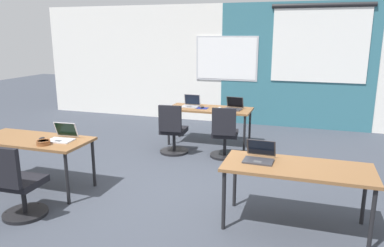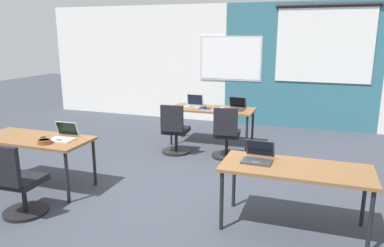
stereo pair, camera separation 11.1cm
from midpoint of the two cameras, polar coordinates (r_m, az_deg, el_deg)
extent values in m
plane|color=#383D47|center=(5.34, -3.03, -9.66)|extent=(24.00, 24.00, 0.00)
cube|color=silver|center=(8.96, 7.19, 9.01)|extent=(10.00, 0.20, 2.80)
cube|color=#336B7A|center=(8.67, 16.66, 8.40)|extent=(3.40, 0.01, 2.80)
cube|color=#B7B7BC|center=(8.87, 6.32, 9.94)|extent=(1.48, 0.02, 1.04)
cube|color=white|center=(8.86, 6.32, 9.94)|extent=(1.40, 0.02, 0.96)
cube|color=white|center=(8.61, 20.06, 11.19)|extent=(2.00, 0.02, 1.58)
cylinder|color=black|center=(8.63, 20.54, 16.75)|extent=(2.10, 0.10, 0.10)
cube|color=brown|center=(5.53, -22.63, -2.20)|extent=(1.60, 0.70, 0.04)
cylinder|color=black|center=(4.97, -18.10, -7.95)|extent=(0.04, 0.04, 0.68)
cylinder|color=black|center=(6.34, -25.57, -3.96)|extent=(0.04, 0.04, 0.68)
cylinder|color=black|center=(5.42, -14.28, -5.85)|extent=(0.04, 0.04, 0.68)
cube|color=brown|center=(4.18, 16.45, -6.68)|extent=(1.60, 0.70, 0.04)
cylinder|color=black|center=(4.14, 5.36, -11.80)|extent=(0.04, 0.04, 0.68)
cylinder|color=black|center=(4.09, 26.53, -13.60)|extent=(0.04, 0.04, 0.68)
cylinder|color=black|center=(4.67, 7.17, -8.76)|extent=(0.04, 0.04, 0.68)
cylinder|color=black|center=(4.63, 25.67, -10.29)|extent=(0.04, 0.04, 0.68)
cube|color=brown|center=(7.13, 3.60, 2.23)|extent=(1.60, 0.70, 0.04)
cylinder|color=black|center=(7.17, -2.80, -0.65)|extent=(0.04, 0.04, 0.68)
cylinder|color=black|center=(6.77, 8.90, -1.67)|extent=(0.04, 0.04, 0.68)
cylinder|color=black|center=(7.71, -1.13, 0.39)|extent=(0.04, 0.04, 0.68)
cylinder|color=black|center=(7.34, 9.76, -0.49)|extent=(0.04, 0.04, 0.68)
cube|color=#9E9EA3|center=(7.22, 0.55, 2.62)|extent=(0.33, 0.23, 0.02)
cube|color=#4C4C4F|center=(7.17, 0.42, 2.63)|extent=(0.09, 0.06, 0.00)
cube|color=#9E9EA3|center=(7.33, 0.91, 3.71)|extent=(0.33, 0.05, 0.22)
cube|color=black|center=(7.32, 0.89, 3.71)|extent=(0.30, 0.04, 0.19)
cube|color=navy|center=(7.11, 2.45, 2.38)|extent=(0.22, 0.19, 0.00)
ellipsoid|color=black|center=(7.11, 2.45, 2.53)|extent=(0.08, 0.11, 0.03)
cylinder|color=black|center=(6.79, -1.97, -4.29)|extent=(0.52, 0.52, 0.04)
cylinder|color=black|center=(6.74, -1.99, -2.75)|extent=(0.06, 0.06, 0.34)
cube|color=black|center=(6.68, -2.00, -1.02)|extent=(0.48, 0.48, 0.08)
cube|color=black|center=(6.38, -2.63, 0.77)|extent=(0.40, 0.10, 0.46)
sphere|color=black|center=(7.01, -1.46, -3.70)|extent=(0.04, 0.04, 0.04)
sphere|color=black|center=(6.67, -0.29, -4.60)|extent=(0.04, 0.04, 0.04)
sphere|color=black|center=(6.79, -3.95, -4.31)|extent=(0.04, 0.04, 0.04)
cube|color=silver|center=(5.26, -18.97, -2.36)|extent=(0.34, 0.25, 0.02)
cube|color=#4C4C4F|center=(5.22, -19.30, -2.40)|extent=(0.09, 0.07, 0.00)
cube|color=silver|center=(5.36, -18.16, -0.78)|extent=(0.33, 0.10, 0.21)
cube|color=black|center=(5.35, -18.19, -0.77)|extent=(0.30, 0.09, 0.18)
ellipsoid|color=black|center=(5.41, -21.46, -2.04)|extent=(0.07, 0.10, 0.03)
cylinder|color=black|center=(5.00, -23.66, -12.34)|extent=(0.52, 0.52, 0.04)
cylinder|color=black|center=(4.92, -23.88, -10.34)|extent=(0.06, 0.06, 0.34)
cube|color=black|center=(4.85, -24.12, -8.06)|extent=(0.46, 0.46, 0.08)
cube|color=black|center=(4.59, -26.48, -5.93)|extent=(0.40, 0.07, 0.46)
sphere|color=black|center=(5.16, -21.96, -11.33)|extent=(0.04, 0.04, 0.04)
sphere|color=black|center=(4.82, -22.16, -13.18)|extent=(0.04, 0.04, 0.04)
sphere|color=black|center=(5.09, -26.15, -12.10)|extent=(0.04, 0.04, 0.04)
cube|color=#333338|center=(4.21, 10.70, -5.79)|extent=(0.34, 0.24, 0.02)
cube|color=#4C4C4F|center=(4.16, 10.57, -5.88)|extent=(0.09, 0.06, 0.00)
cube|color=#333338|center=(4.33, 11.16, -3.75)|extent=(0.33, 0.11, 0.20)
cube|color=black|center=(4.32, 11.15, -3.74)|extent=(0.30, 0.09, 0.18)
cube|color=#333338|center=(7.00, 7.11, 2.16)|extent=(0.35, 0.26, 0.02)
cube|color=#4C4C4F|center=(6.95, 6.97, 2.16)|extent=(0.10, 0.07, 0.00)
cube|color=#333338|center=(7.11, 7.51, 3.27)|extent=(0.34, 0.11, 0.21)
cube|color=black|center=(7.11, 7.50, 3.27)|extent=(0.30, 0.09, 0.19)
cube|color=#23512D|center=(7.06, 5.13, 2.25)|extent=(0.22, 0.19, 0.00)
ellipsoid|color=silver|center=(7.05, 5.13, 2.40)|extent=(0.07, 0.11, 0.03)
cylinder|color=black|center=(6.59, 5.81, -4.94)|extent=(0.52, 0.52, 0.04)
cylinder|color=black|center=(6.53, 5.85, -3.36)|extent=(0.06, 0.06, 0.34)
cube|color=black|center=(6.47, 5.90, -1.58)|extent=(0.49, 0.49, 0.08)
cube|color=black|center=(6.16, 5.72, 0.24)|extent=(0.40, 0.11, 0.46)
sphere|color=black|center=(6.81, 6.02, -4.30)|extent=(0.04, 0.04, 0.04)
sphere|color=black|center=(6.50, 7.70, -5.23)|extent=(0.04, 0.04, 0.04)
sphere|color=black|center=(6.54, 3.80, -5.01)|extent=(0.04, 0.04, 0.04)
cylinder|color=brown|center=(5.16, -21.26, -2.66)|extent=(0.17, 0.17, 0.05)
torus|color=brown|center=(5.15, -21.28, -2.36)|extent=(0.18, 0.18, 0.02)
cylinder|color=gold|center=(5.15, -21.28, -2.43)|extent=(0.14, 0.14, 0.01)
camera|label=1|loc=(0.06, -89.36, 0.16)|focal=34.55mm
camera|label=2|loc=(0.06, 90.64, -0.16)|focal=34.55mm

